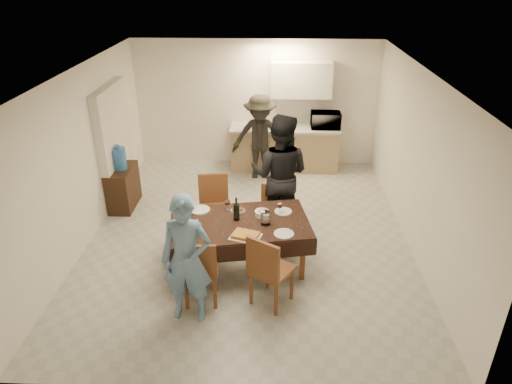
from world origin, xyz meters
TOP-DOWN VIEW (x-y plane):
  - floor at (0.00, 0.00)m, footprint 5.00×6.00m
  - ceiling at (0.00, 0.00)m, footprint 5.00×6.00m
  - wall_back at (0.00, 3.00)m, footprint 5.00×0.02m
  - wall_front at (0.00, -3.00)m, footprint 5.00×0.02m
  - wall_left at (-2.50, 0.00)m, footprint 0.02×6.00m
  - wall_right at (2.50, 0.00)m, footprint 0.02×6.00m
  - stub_partition at (-2.42, 1.20)m, footprint 0.15×1.40m
  - kitchen_base_cabinet at (0.60, 2.68)m, footprint 2.20×0.60m
  - kitchen_worktop at (0.60, 2.68)m, footprint 2.24×0.64m
  - upper_cabinet at (0.90, 2.82)m, footprint 1.20×0.34m
  - dining_table at (-0.08, -0.84)m, footprint 2.05×1.41m
  - chair_near_left at (-0.53, -1.68)m, footprint 0.47×0.47m
  - chair_near_right at (0.37, -1.69)m, footprint 0.64×0.67m
  - chair_far_left at (-0.53, -0.19)m, footprint 0.54×0.54m
  - chair_far_right at (0.37, -0.18)m, footprint 0.42×0.42m
  - console at (-2.28, 0.88)m, footprint 0.40×0.79m
  - water_jug at (-2.28, 0.88)m, footprint 0.25×0.25m
  - wine_bottle at (-0.13, -0.79)m, footprint 0.09×0.09m
  - water_pitcher at (0.27, -0.89)m, footprint 0.13×0.13m
  - savoury_tart at (0.02, -1.22)m, footprint 0.45×0.39m
  - salad_bowl at (0.22, -0.66)m, footprint 0.20×0.20m
  - mushroom_dish at (-0.13, -0.56)m, footprint 0.19×0.19m
  - wine_glass_a at (-0.63, -1.09)m, footprint 0.08×0.08m
  - wine_glass_b at (0.47, -0.59)m, footprint 0.08×0.08m
  - wine_glass_c at (-0.28, -0.54)m, footprint 0.08×0.08m
  - plate_near_left at (-0.68, -1.14)m, footprint 0.25×0.25m
  - plate_near_right at (0.52, -1.14)m, footprint 0.27×0.27m
  - plate_far_left at (-0.68, -0.54)m, footprint 0.29×0.29m
  - plate_far_right at (0.52, -0.54)m, footprint 0.25×0.25m
  - microwave at (1.42, 2.68)m, footprint 0.59×0.40m
  - person_near at (-0.63, -1.89)m, footprint 0.62×0.42m
  - person_far at (0.47, 0.21)m, footprint 1.09×0.93m
  - person_kitchen at (0.10, 2.23)m, footprint 1.10×0.63m

SIDE VIEW (x-z plane):
  - floor at x=0.00m, z-range -0.01..0.01m
  - console at x=-2.28m, z-range 0.00..0.73m
  - kitchen_base_cabinet at x=0.60m, z-range 0.00..0.86m
  - chair_far_right at x=0.37m, z-range 0.30..0.77m
  - chair_near_left at x=-0.53m, z-range 0.33..0.85m
  - chair_far_left at x=-0.53m, z-range 0.35..0.90m
  - chair_near_right at x=0.37m, z-range 0.35..0.90m
  - dining_table at x=-0.08m, z-range 0.34..1.07m
  - plate_near_left at x=-0.68m, z-range 0.74..0.75m
  - plate_far_right at x=0.52m, z-range 0.74..0.75m
  - plate_near_right at x=0.52m, z-range 0.74..0.75m
  - plate_far_left at x=-0.68m, z-range 0.74..0.76m
  - mushroom_dish at x=-0.13m, z-range 0.74..0.77m
  - savoury_tart at x=0.02m, z-range 0.74..0.79m
  - salad_bowl at x=0.22m, z-range 0.74..0.82m
  - person_near at x=-0.63m, z-range 0.00..1.66m
  - wine_glass_b at x=0.47m, z-range 0.74..0.92m
  - wine_glass_a at x=-0.63m, z-range 0.74..0.92m
  - wine_glass_c at x=-0.28m, z-range 0.74..0.93m
  - water_pitcher at x=0.27m, z-range 0.74..0.93m
  - person_kitchen at x=0.10m, z-range 0.00..1.70m
  - kitchen_worktop at x=0.60m, z-range 0.86..0.91m
  - wine_bottle at x=-0.13m, z-range 0.74..1.08m
  - water_jug at x=-2.28m, z-range 0.73..1.11m
  - person_far at x=0.47m, z-range 0.00..1.95m
  - stub_partition at x=-2.42m, z-range 0.00..2.10m
  - microwave at x=1.42m, z-range 0.91..1.23m
  - wall_back at x=0.00m, z-range 0.00..2.60m
  - wall_front at x=0.00m, z-range 0.00..2.60m
  - wall_left at x=-2.50m, z-range 0.00..2.60m
  - wall_right at x=2.50m, z-range 0.00..2.60m
  - upper_cabinet at x=0.90m, z-range 1.50..2.20m
  - ceiling at x=0.00m, z-range 2.59..2.61m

